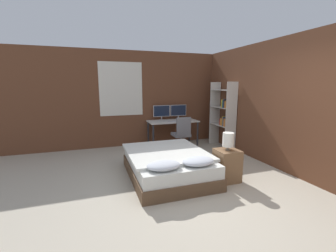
{
  "coord_description": "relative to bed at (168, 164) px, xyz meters",
  "views": [
    {
      "loc": [
        -1.82,
        -2.66,
        1.75
      ],
      "look_at": [
        -0.04,
        2.52,
        0.75
      ],
      "focal_mm": 24.0,
      "sensor_mm": 36.0,
      "label": 1
    }
  ],
  "objects": [
    {
      "name": "wall_side_right",
      "position": [
        2.36,
        0.27,
        1.1
      ],
      "size": [
        0.06,
        12.0,
        2.7
      ],
      "color": "brown",
      "rests_on": "ground_plane"
    },
    {
      "name": "wall_back",
      "position": [
        0.47,
        2.57,
        1.11
      ],
      "size": [
        12.0,
        0.08,
        2.7
      ],
      "color": "brown",
      "rests_on": "ground_plane"
    },
    {
      "name": "keyboard",
      "position": [
        0.89,
        1.93,
        0.49
      ],
      "size": [
        0.41,
        0.13,
        0.02
      ],
      "color": "#B7B7BC",
      "rests_on": "desk"
    },
    {
      "name": "desk",
      "position": [
        0.89,
        2.16,
        0.4
      ],
      "size": [
        1.43,
        0.67,
        0.73
      ],
      "color": "beige",
      "rests_on": "ground_plane"
    },
    {
      "name": "computer_mouse",
      "position": [
        1.19,
        1.93,
        0.5
      ],
      "size": [
        0.07,
        0.05,
        0.04
      ],
      "color": "#B7B7BC",
      "rests_on": "desk"
    },
    {
      "name": "ground_plane",
      "position": [
        0.49,
        -1.23,
        -0.25
      ],
      "size": [
        20.0,
        20.0,
        0.0
      ],
      "primitive_type": "plane",
      "color": "#B2A893"
    },
    {
      "name": "monitor_left",
      "position": [
        0.62,
        2.4,
        0.73
      ],
      "size": [
        0.5,
        0.16,
        0.43
      ],
      "color": "#B7B7BC",
      "rests_on": "desk"
    },
    {
      "name": "nightstand",
      "position": [
        0.97,
        -0.52,
        0.05
      ],
      "size": [
        0.4,
        0.4,
        0.59
      ],
      "color": "brown",
      "rests_on": "ground_plane"
    },
    {
      "name": "bed",
      "position": [
        0.0,
        0.0,
        0.0
      ],
      "size": [
        1.47,
        1.9,
        0.57
      ],
      "color": "brown",
      "rests_on": "ground_plane"
    },
    {
      "name": "bookshelf",
      "position": [
        2.14,
        1.43,
        0.75
      ],
      "size": [
        0.33,
        0.85,
        1.84
      ],
      "color": "beige",
      "rests_on": "ground_plane"
    },
    {
      "name": "office_chair",
      "position": [
        0.86,
        1.41,
        0.13
      ],
      "size": [
        0.52,
        0.52,
        0.95
      ],
      "color": "black",
      "rests_on": "ground_plane"
    },
    {
      "name": "monitor_right",
      "position": [
        1.15,
        2.4,
        0.73
      ],
      "size": [
        0.5,
        0.16,
        0.43
      ],
      "color": "#B7B7BC",
      "rests_on": "desk"
    },
    {
      "name": "bedside_lamp",
      "position": [
        0.97,
        -0.52,
        0.53
      ],
      "size": [
        0.2,
        0.2,
        0.32
      ],
      "color": "gray",
      "rests_on": "nightstand"
    }
  ]
}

